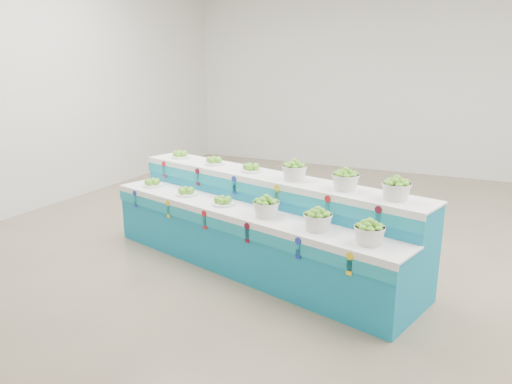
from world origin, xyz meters
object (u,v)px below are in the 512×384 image
at_px(plate_upper_mid, 214,160).
at_px(basket_upper_right, 396,189).
at_px(basket_lower_left, 266,207).
at_px(display_stand, 256,223).

xyz_separation_m(plate_upper_mid, basket_upper_right, (2.34, -0.64, 0.05)).
relative_size(plate_upper_mid, basket_upper_right, 0.96).
xyz_separation_m(basket_lower_left, basket_upper_right, (1.26, 0.15, 0.30)).
bearing_deg(plate_upper_mid, basket_lower_left, -36.19).
distance_m(display_stand, basket_upper_right, 1.66).
height_order(basket_lower_left, plate_upper_mid, plate_upper_mid).
relative_size(display_stand, plate_upper_mid, 14.84).
xyz_separation_m(basket_lower_left, plate_upper_mid, (-1.08, 0.79, 0.25)).
distance_m(basket_lower_left, plate_upper_mid, 1.36).
relative_size(display_stand, basket_lower_left, 14.19).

